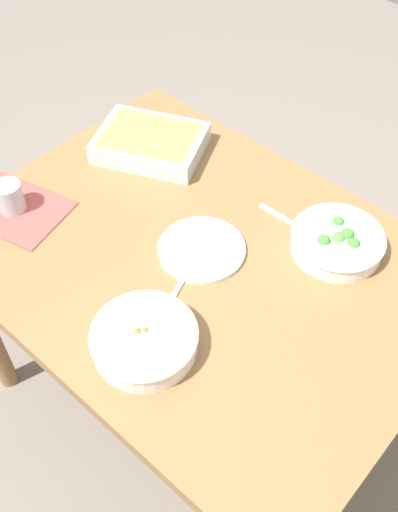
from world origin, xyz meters
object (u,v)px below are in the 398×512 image
at_px(baking_dish, 150,142).
at_px(side_plate, 202,249).
at_px(spoon_by_stew, 164,313).
at_px(spoon_by_broccoli, 295,224).
at_px(broccoli_bowl, 337,241).
at_px(stew_bowl, 144,339).
at_px(drink_cup, 10,198).

bearing_deg(baking_dish, side_plate, -27.41).
relative_size(spoon_by_stew, spoon_by_broccoli, 0.98).
xyz_separation_m(broccoli_bowl, spoon_by_broccoli, (-0.12, -0.00, -0.03)).
bearing_deg(spoon_by_stew, stew_bowl, -70.72).
height_order(stew_bowl, drink_cup, drink_cup).
relative_size(broccoli_bowl, side_plate, 1.06).
xyz_separation_m(drink_cup, spoon_by_broccoli, (0.59, 0.45, -0.03)).
bearing_deg(stew_bowl, broccoli_bowl, 74.14).
height_order(side_plate, spoon_by_broccoli, side_plate).
xyz_separation_m(stew_bowl, spoon_by_broccoli, (0.03, 0.52, -0.03)).
xyz_separation_m(baking_dish, spoon_by_stew, (0.44, -0.39, -0.03)).
height_order(stew_bowl, baking_dish, baking_dish).
xyz_separation_m(broccoli_bowl, drink_cup, (-0.72, -0.45, 0.01)).
bearing_deg(stew_bowl, spoon_by_stew, 109.28).
bearing_deg(baking_dish, drink_cup, -103.62).
bearing_deg(side_plate, spoon_by_stew, -72.04).
bearing_deg(broccoli_bowl, side_plate, -136.98).
height_order(drink_cup, spoon_by_broccoli, drink_cup).
distance_m(broccoli_bowl, spoon_by_stew, 0.47).
relative_size(broccoli_bowl, spoon_by_broccoli, 1.33).
bearing_deg(broccoli_bowl, spoon_by_stew, -112.65).
height_order(baking_dish, drink_cup, drink_cup).
height_order(side_plate, spoon_by_stew, side_plate).
bearing_deg(drink_cup, spoon_by_stew, 2.32).
relative_size(stew_bowl, spoon_by_broccoli, 1.35).
relative_size(drink_cup, spoon_by_broccoli, 0.49).
distance_m(broccoli_bowl, drink_cup, 0.85).
relative_size(stew_bowl, broccoli_bowl, 1.01).
relative_size(drink_cup, spoon_by_stew, 0.50).
height_order(baking_dish, spoon_by_stew, baking_dish).
bearing_deg(baking_dish, spoon_by_broccoli, 4.09).
distance_m(broccoli_bowl, baking_dish, 0.62).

